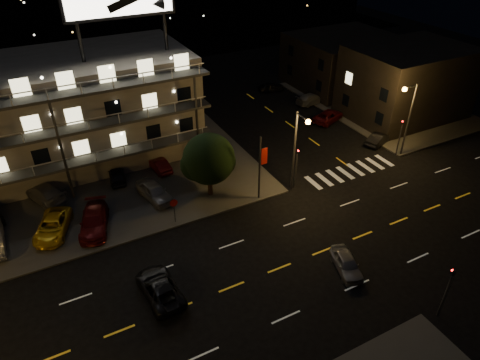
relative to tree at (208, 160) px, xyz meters
name	(u,v)px	position (x,y,z in m)	size (l,w,h in m)	color
ground	(256,277)	(-1.28, -10.98, -3.76)	(140.00, 140.00, 0.00)	black
curb_nw	(24,189)	(-15.28, 9.02, -3.69)	(44.00, 24.00, 0.15)	#3E3D3B
curb_ne	(377,103)	(28.72, 9.02, -3.69)	(16.00, 24.00, 0.15)	#3E3D3B
motel	(50,114)	(-11.22, 12.90, 1.58)	(28.00, 13.80, 18.10)	gray
side_bldg_front	(406,82)	(28.71, 5.02, 0.49)	(14.06, 10.00, 8.50)	black
side_bldg_back	(343,61)	(28.71, 17.02, -0.26)	(14.06, 12.00, 7.00)	black
streetlight_nc	(297,145)	(7.22, -3.04, 1.20)	(0.44, 1.92, 8.00)	#2D2D30
streetlight_ne	(408,113)	(20.86, -2.68, 1.20)	(1.92, 0.44, 8.00)	#2D2D30
signal_nw	(296,164)	(7.72, -2.48, -1.19)	(0.20, 0.27, 4.60)	#2D2D30
signal_sw	(448,288)	(7.72, -19.48, -1.19)	(0.20, 0.27, 4.60)	#2D2D30
signal_ne	(401,134)	(20.72, -2.48, -1.19)	(0.27, 0.20, 4.60)	#2D2D30
banner_north	(260,167)	(3.81, -2.58, -0.33)	(0.83, 0.16, 6.40)	#2D2D30
stop_sign	(174,207)	(-4.28, -2.41, -2.05)	(0.91, 0.11, 2.61)	#2D2D30
tree	(208,160)	(0.00, 0.00, 0.00)	(4.83, 4.65, 6.08)	black
lot_car_2	(53,226)	(-13.57, 0.87, -2.94)	(2.23, 4.84, 1.34)	gold
lot_car_3	(94,221)	(-10.45, -0.09, -2.87)	(2.09, 5.13, 1.49)	#540C0D
lot_car_4	(154,191)	(-4.74, 1.66, -2.86)	(1.79, 4.45, 1.52)	gray
lot_car_7	(44,192)	(-13.62, 6.20, -2.87)	(2.07, 5.10, 1.48)	gray
lot_car_8	(117,174)	(-7.01, 6.28, -2.96)	(1.54, 3.82, 1.30)	black
lot_car_9	(159,164)	(-2.81, 6.21, -2.99)	(1.32, 3.78, 1.25)	#540C0D
side_car_0	(379,139)	(20.86, 0.33, -3.12)	(1.37, 3.92, 1.29)	black
side_car_1	(328,116)	(19.41, 7.70, -3.12)	(2.15, 4.65, 1.29)	#540C0D
side_car_2	(311,99)	(20.79, 13.14, -3.09)	(1.89, 4.64, 1.35)	gray
side_car_3	(271,87)	(18.30, 19.42, -3.13)	(1.49, 3.70, 1.26)	black
road_car_east	(346,263)	(4.99, -13.37, -3.13)	(1.49, 3.71, 1.26)	gray
road_car_west	(160,288)	(-7.96, -9.33, -3.09)	(2.25, 4.88, 1.36)	black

